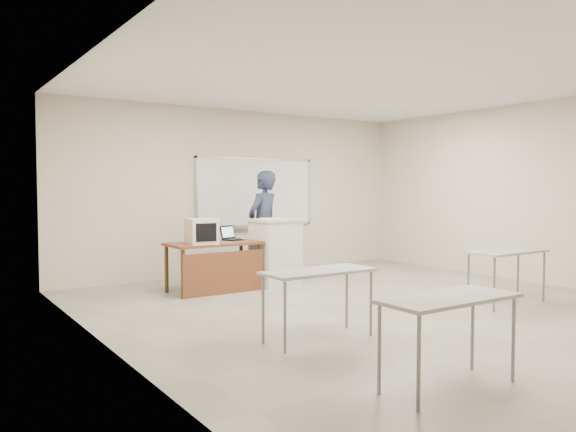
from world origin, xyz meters
TOP-DOWN VIEW (x-y plane):
  - floor at (0.00, 0.00)m, footprint 7.00×8.00m
  - whiteboard at (0.30, 3.97)m, footprint 2.48×0.10m
  - student_desks at (-0.00, -1.35)m, footprint 4.40×2.20m
  - instructor_desk at (-1.26, 2.49)m, footprint 1.42×0.71m
  - podium at (-0.20, 2.50)m, footprint 0.77×0.56m
  - crt_monitor at (-1.52, 2.48)m, footprint 0.41×0.46m
  - laptop at (-0.86, 2.75)m, footprint 0.30×0.28m
  - mouse at (-0.71, 2.65)m, footprint 0.10×0.07m
  - keyboard at (-0.35, 2.38)m, footprint 0.43×0.22m
  - presenter at (-0.15, 2.97)m, footprint 0.80×0.68m

SIDE VIEW (x-z plane):
  - floor at x=0.00m, z-range -0.01..0.00m
  - instructor_desk at x=-1.26m, z-range 0.17..0.92m
  - podium at x=-0.20m, z-range 0.00..1.08m
  - student_desks at x=0.00m, z-range 0.31..1.04m
  - mouse at x=-0.71m, z-range 0.75..0.79m
  - laptop at x=-0.86m, z-range 0.69..0.92m
  - presenter at x=-0.15m, z-range 0.00..1.87m
  - crt_monitor at x=-1.52m, z-range 0.74..1.13m
  - keyboard at x=-0.35m, z-range 1.08..1.10m
  - whiteboard at x=0.30m, z-range 0.83..2.14m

